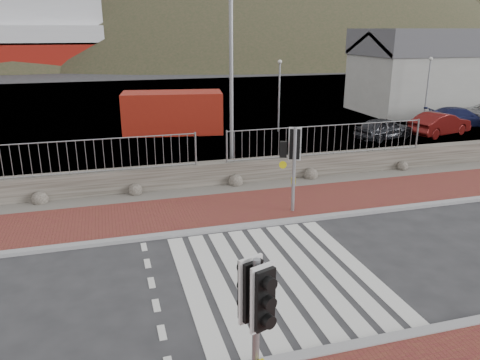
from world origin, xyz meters
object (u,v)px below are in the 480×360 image
object	(u,v)px
streetlight	(235,50)
car_a	(384,128)
car_c	(459,117)
shipping_container	(173,112)
traffic_signal_near	(256,308)
car_b	(440,124)
traffic_signal_far	(293,152)

from	to	relation	value
streetlight	car_a	distance (m)	11.42
car_a	car_c	size ratio (longest dim) A/B	0.86
shipping_container	car_a	size ratio (longest dim) A/B	1.61
car_a	streetlight	bearing A→B (deg)	99.04
streetlight	car_c	size ratio (longest dim) A/B	2.18
streetlight	car_c	bearing A→B (deg)	21.80
streetlight	car_c	world-z (taller)	streetlight
traffic_signal_near	car_c	world-z (taller)	traffic_signal_near
car_b	streetlight	bearing A→B (deg)	92.37
car_a	shipping_container	bearing A→B (deg)	50.27
car_a	traffic_signal_near	bearing A→B (deg)	127.25
streetlight	shipping_container	bearing A→B (deg)	98.19
traffic_signal_far	shipping_container	world-z (taller)	traffic_signal_far
traffic_signal_far	car_a	xyz separation A→B (m)	(8.92, 8.67, -1.47)
traffic_signal_near	streetlight	world-z (taller)	streetlight
shipping_container	streetlight	bearing A→B (deg)	-74.05
streetlight	car_b	distance (m)	14.59
streetlight	shipping_container	distance (m)	10.08
car_c	car_b	bearing A→B (deg)	134.15
streetlight	car_b	xyz separation A→B (m)	(13.24, 4.32, -4.34)
traffic_signal_near	traffic_signal_far	size ratio (longest dim) A/B	0.96
streetlight	car_b	world-z (taller)	streetlight
shipping_container	traffic_signal_near	bearing A→B (deg)	-86.36
car_a	car_b	bearing A→B (deg)	-104.96
car_b	traffic_signal_near	bearing A→B (deg)	119.56
shipping_container	car_c	bearing A→B (deg)	-1.57
traffic_signal_near	shipping_container	world-z (taller)	traffic_signal_near
traffic_signal_far	car_b	bearing A→B (deg)	-122.86
traffic_signal_near	streetlight	bearing A→B (deg)	56.16
traffic_signal_far	car_c	bearing A→B (deg)	-123.29
streetlight	car_a	xyz separation A→B (m)	(9.61, 4.31, -4.40)
car_b	shipping_container	bearing A→B (deg)	55.40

